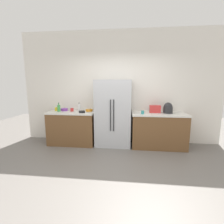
% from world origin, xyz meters
% --- Properties ---
extents(ground_plane, '(11.12, 11.12, 0.00)m').
position_xyz_m(ground_plane, '(0.00, 0.00, 0.00)').
color(ground_plane, slate).
extents(kitchen_back_panel, '(5.56, 0.10, 3.09)m').
position_xyz_m(kitchen_back_panel, '(0.00, 1.83, 1.55)').
color(kitchen_back_panel, silver).
rests_on(kitchen_back_panel, ground_plane).
extents(counter_left, '(1.28, 0.69, 0.90)m').
position_xyz_m(counter_left, '(-1.27, 1.44, 0.45)').
color(counter_left, brown).
rests_on(counter_left, ground_plane).
extents(counter_right, '(1.40, 0.69, 0.90)m').
position_xyz_m(counter_right, '(1.07, 1.44, 0.45)').
color(counter_right, brown).
rests_on(counter_right, ground_plane).
extents(refrigerator, '(0.94, 0.64, 1.76)m').
position_xyz_m(refrigerator, '(-0.13, 1.45, 0.88)').
color(refrigerator, '#B7BABF').
rests_on(refrigerator, ground_plane).
extents(toaster, '(0.28, 0.17, 0.19)m').
position_xyz_m(toaster, '(0.97, 1.52, 1.00)').
color(toaster, red).
rests_on(toaster, counter_right).
extents(rice_cooker, '(0.24, 0.24, 0.28)m').
position_xyz_m(rice_cooker, '(1.29, 1.47, 1.03)').
color(rice_cooker, '#262628').
rests_on(rice_cooker, counter_right).
extents(bottle_a, '(0.07, 0.07, 0.23)m').
position_xyz_m(bottle_a, '(-1.09, 1.53, 1.00)').
color(bottle_a, white).
rests_on(bottle_a, counter_left).
extents(bottle_b, '(0.08, 0.08, 0.24)m').
position_xyz_m(bottle_b, '(-1.63, 1.40, 1.00)').
color(bottle_b, green).
rests_on(bottle_b, counter_left).
extents(cup_a, '(0.09, 0.09, 0.10)m').
position_xyz_m(cup_a, '(-1.75, 1.51, 0.95)').
color(cup_a, yellow).
rests_on(cup_a, counter_left).
extents(cup_b, '(0.08, 0.08, 0.09)m').
position_xyz_m(cup_b, '(0.63, 1.27, 0.95)').
color(cup_b, teal).
rests_on(cup_b, counter_right).
extents(cup_c, '(0.09, 0.09, 0.09)m').
position_xyz_m(cup_c, '(-1.28, 1.48, 0.95)').
color(cup_c, red).
rests_on(cup_c, counter_left).
extents(bowl_a, '(0.16, 0.16, 0.05)m').
position_xyz_m(bowl_a, '(-0.95, 1.31, 0.93)').
color(bowl_a, black).
rests_on(bowl_a, counter_left).
extents(bowl_b, '(0.19, 0.19, 0.07)m').
position_xyz_m(bowl_b, '(-1.53, 1.54, 0.94)').
color(bowl_b, purple).
rests_on(bowl_b, counter_left).
extents(bowl_c, '(0.19, 0.19, 0.06)m').
position_xyz_m(bowl_c, '(-0.81, 1.53, 0.93)').
color(bowl_c, orange).
rests_on(bowl_c, counter_left).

